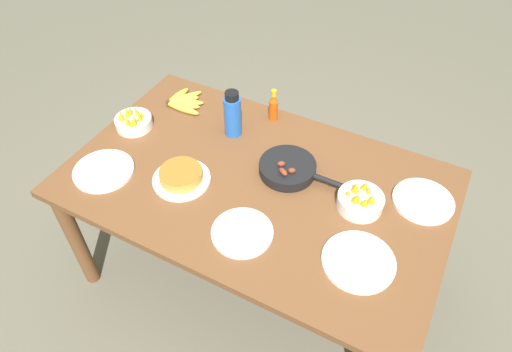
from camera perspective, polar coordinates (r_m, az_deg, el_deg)
ground_plane at (r=2.50m, az=0.00°, el=-11.83°), size 14.00×14.00×0.00m
dining_table at (r=2.00m, az=0.00°, el=-2.29°), size 1.61×0.99×0.70m
banana_bunch at (r=2.36m, az=-9.18°, el=9.11°), size 0.20×0.19×0.04m
skillet at (r=1.96m, az=4.07°, el=0.94°), size 0.38×0.25×0.08m
frittata_plate_center at (r=1.95m, az=-9.34°, el=-0.06°), size 0.25×0.25×0.06m
empty_plate_near_front at (r=1.97m, az=20.16°, el=-2.94°), size 0.25×0.25×0.02m
empty_plate_far_left at (r=2.08m, az=-18.51°, el=0.63°), size 0.26×0.26×0.02m
empty_plate_far_right at (r=1.75m, az=-1.74°, el=-7.08°), size 0.24×0.24×0.02m
empty_plate_mid_edge at (r=1.72m, az=12.69°, el=-10.37°), size 0.27×0.27×0.02m
fruit_bowl_mango at (r=2.26m, az=-15.09°, el=6.64°), size 0.17×0.17×0.11m
fruit_bowl_citrus at (r=1.86m, az=12.91°, el=-2.99°), size 0.19×0.19×0.11m
water_bottle at (r=2.10m, az=-2.94°, el=7.69°), size 0.08×0.08×0.23m
hot_sauce_bottle at (r=2.21m, az=2.20°, el=8.66°), size 0.04×0.04×0.17m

